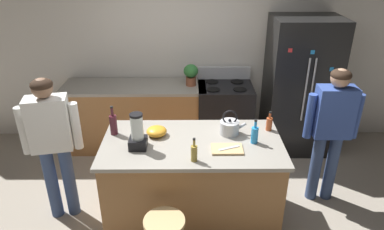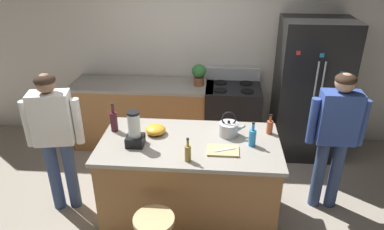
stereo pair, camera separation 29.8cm
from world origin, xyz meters
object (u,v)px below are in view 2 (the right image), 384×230
at_px(bottle_cooking_sauce, 270,127).
at_px(person_by_sink_right, 336,131).
at_px(stove_range, 232,117).
at_px(refrigerator, 310,90).
at_px(bar_stool, 154,230).
at_px(potted_plant, 199,73).
at_px(chef_knife, 225,150).
at_px(cutting_board, 223,151).
at_px(blender_appliance, 135,131).
at_px(bottle_wine, 114,121).
at_px(bottle_soda, 252,137).
at_px(mixing_bowl, 156,130).
at_px(person_by_island_left, 54,132).
at_px(bottle_vinegar, 188,153).
at_px(tea_kettle, 229,128).
at_px(kitchen_island, 190,180).

bearing_deg(bottle_cooking_sauce, person_by_sink_right, 6.35).
bearing_deg(stove_range, refrigerator, -1.37).
bearing_deg(bar_stool, potted_plant, 84.03).
bearing_deg(chef_knife, person_by_sink_right, 0.86).
bearing_deg(cutting_board, blender_appliance, 176.46).
height_order(stove_range, bottle_wine, bottle_wine).
distance_m(bottle_soda, mixing_bowl, 0.99).
distance_m(mixing_bowl, cutting_board, 0.76).
bearing_deg(blender_appliance, stove_range, 58.51).
relative_size(person_by_sink_right, mixing_bowl, 7.66).
distance_m(bottle_wine, cutting_board, 1.19).
height_order(person_by_island_left, blender_appliance, person_by_island_left).
bearing_deg(mixing_bowl, bottle_vinegar, -51.41).
bearing_deg(bar_stool, refrigerator, 52.22).
xyz_separation_m(person_by_island_left, cutting_board, (1.75, -0.21, -0.01)).
relative_size(refrigerator, blender_appliance, 5.23).
relative_size(person_by_sink_right, bottle_vinegar, 6.83).
bearing_deg(refrigerator, bottle_wine, -149.96).
bearing_deg(person_by_sink_right, person_by_island_left, -174.88).
distance_m(refrigerator, bottle_wine, 2.67).
xyz_separation_m(bottle_cooking_sauce, tea_kettle, (-0.43, -0.08, 0.00)).
distance_m(refrigerator, bar_stool, 2.89).
bearing_deg(blender_appliance, bottle_wine, 136.25).
bearing_deg(mixing_bowl, kitchen_island, -19.87).
xyz_separation_m(person_by_sink_right, mixing_bowl, (-1.88, -0.18, 0.03)).
bearing_deg(bottle_vinegar, person_by_island_left, 164.48).
xyz_separation_m(blender_appliance, bottle_vinegar, (0.54, -0.24, -0.07)).
height_order(cutting_board, chef_knife, chef_knife).
height_order(potted_plant, blender_appliance, blender_appliance).
distance_m(refrigerator, tea_kettle, 1.74).
bearing_deg(kitchen_island, potted_plant, 90.19).
xyz_separation_m(kitchen_island, mixing_bowl, (-0.37, 0.13, 0.52)).
relative_size(stove_range, potted_plant, 3.79).
relative_size(stove_range, bottle_wine, 3.60).
xyz_separation_m(bottle_wine, bottle_soda, (1.42, -0.19, -0.02)).
bearing_deg(stove_range, mixing_bowl, -121.13).
distance_m(stove_range, bar_stool, 2.39).
relative_size(bar_stool, mixing_bowl, 2.97).
relative_size(blender_appliance, tea_kettle, 1.32).
bearing_deg(cutting_board, bar_stool, -134.42).
height_order(blender_appliance, bottle_cooking_sauce, blender_appliance).
distance_m(bottle_vinegar, cutting_board, 0.38).
xyz_separation_m(kitchen_island, chef_knife, (0.35, -0.16, 0.50)).
relative_size(bottle_wine, mixing_bowl, 1.50).
xyz_separation_m(person_by_island_left, bottle_soda, (2.04, -0.08, 0.07)).
height_order(refrigerator, chef_knife, refrigerator).
height_order(bar_stool, mixing_bowl, mixing_bowl).
relative_size(person_by_sink_right, chef_knife, 7.32).
bearing_deg(bar_stool, bottle_cooking_sauce, 43.10).
xyz_separation_m(bottle_cooking_sauce, mixing_bowl, (-1.18, -0.11, -0.03)).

